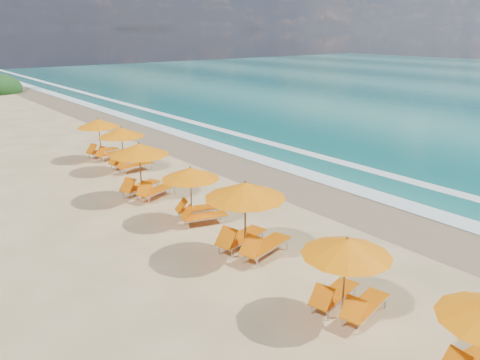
% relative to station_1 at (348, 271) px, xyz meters
% --- Properties ---
extents(ground, '(160.00, 160.00, 0.00)m').
position_rel_station_1_xyz_m(ground, '(2.50, 7.40, -1.24)').
color(ground, '#D6B87E').
rests_on(ground, ground).
extents(wet_sand, '(4.00, 160.00, 0.01)m').
position_rel_station_1_xyz_m(wet_sand, '(6.50, 7.40, -1.23)').
color(wet_sand, '#8E7455').
rests_on(wet_sand, ground).
extents(surf_foam, '(4.00, 160.00, 0.01)m').
position_rel_station_1_xyz_m(surf_foam, '(9.20, 7.40, -1.21)').
color(surf_foam, white).
rests_on(surf_foam, ground).
extents(station_1, '(2.69, 2.58, 2.21)m').
position_rel_station_1_xyz_m(station_1, '(0.00, 0.00, 0.00)').
color(station_1, olive).
rests_on(station_1, ground).
extents(station_2, '(3.11, 2.99, 2.53)m').
position_rel_station_1_xyz_m(station_2, '(0.21, 4.06, 0.18)').
color(station_2, olive).
rests_on(station_2, ground).
extents(station_3, '(2.72, 2.65, 2.16)m').
position_rel_station_1_xyz_m(station_3, '(0.42, 7.40, -0.03)').
color(station_3, olive).
rests_on(station_3, ground).
extents(station_4, '(3.16, 3.09, 2.47)m').
position_rel_station_1_xyz_m(station_4, '(0.13, 10.90, 0.15)').
color(station_4, olive).
rests_on(station_4, ground).
extents(station_5, '(2.58, 2.41, 2.30)m').
position_rel_station_1_xyz_m(station_5, '(1.32, 15.11, 0.05)').
color(station_5, olive).
rests_on(station_5, ground).
extents(station_6, '(2.77, 2.65, 2.31)m').
position_rel_station_1_xyz_m(station_6, '(1.32, 18.01, 0.05)').
color(station_6, olive).
rests_on(station_6, ground).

